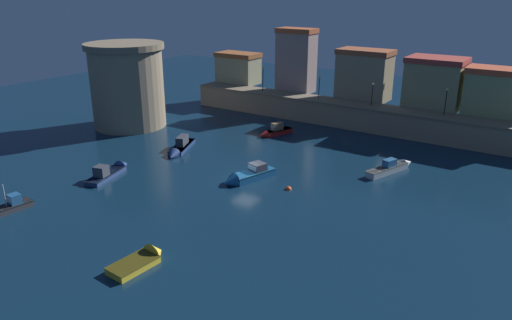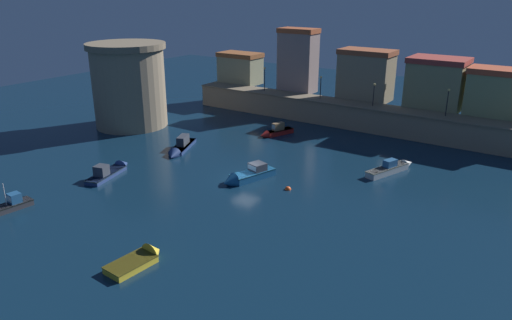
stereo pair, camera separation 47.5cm
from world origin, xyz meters
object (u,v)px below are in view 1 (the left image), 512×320
Objects in this scene: fortress_tower at (127,85)px; quay_lamp_2 at (372,90)px; quay_lamp_0 at (263,75)px; moored_boat_2 at (392,167)px; moored_boat_3 at (144,259)px; quay_lamp_1 at (319,83)px; moored_boat_5 at (2,209)px; moored_boat_6 at (247,176)px; moored_boat_0 at (179,148)px; moored_boat_1 at (274,132)px; quay_lamp_3 at (446,98)px; mooring_buoy_0 at (288,189)px; moored_boat_4 at (111,171)px.

fortress_tower reaches higher than quay_lamp_2.
quay_lamp_0 reaches higher than quay_lamp_2.
moored_boat_3 is (-8.68, -27.55, -0.17)m from moored_boat_2.
quay_lamp_2 is at bearing 0.00° from quay_lamp_1.
fortress_tower is at bearing 52.62° from moored_boat_3.
quay_lamp_2 is 16.64m from moored_boat_2.
moored_boat_6 is (13.40, 18.00, 0.11)m from moored_boat_5.
quay_lamp_2 is 0.63× the size of moored_boat_5.
quay_lamp_0 reaches higher than moored_boat_0.
quay_lamp_2 reaches higher than moored_boat_3.
fortress_tower is 2.35× the size of moored_boat_5.
moored_boat_6 is (5.95, -14.93, 0.02)m from moored_boat_1.
quay_lamp_3 is 50.29m from moored_boat_5.
moored_boat_0 is 11.33× the size of mooring_buoy_0.
quay_lamp_2 is at bearing 2.78° from moored_boat_3.
quay_lamp_1 is 10.90m from moored_boat_1.
quay_lamp_0 is at bearing 161.97° from moored_boat_0.
quay_lamp_3 is 21.84m from moored_boat_1.
quay_lamp_0 is 1.13× the size of quay_lamp_1.
moored_boat_4 is 11.51m from moored_boat_5.
moored_boat_0 is 1.01× the size of moored_boat_2.
quay_lamp_2 reaches higher than moored_boat_2.
mooring_buoy_0 is at bearing -52.30° from quay_lamp_0.
mooring_buoy_0 is (4.68, 0.35, -0.50)m from moored_boat_6.
moored_boat_3 is at bearing -80.23° from quay_lamp_1.
quay_lamp_1 is 0.46× the size of moored_boat_2.
quay_lamp_2 is 0.48× the size of moored_boat_6.
quay_lamp_3 is 26.13m from mooring_buoy_0.
moored_boat_6 is at bearing -60.30° from quay_lamp_0.
moored_boat_4 is at bearing 1.55° from moored_boat_1.
quay_lamp_0 is (11.22, 16.87, -0.03)m from fortress_tower.
quay_lamp_2 is 0.58× the size of moored_boat_1.
moored_boat_3 is at bearing -91.11° from quay_lamp_2.
moored_boat_4 is (12.40, -14.11, -5.41)m from fortress_tower.
mooring_buoy_0 is (18.08, 18.36, -0.39)m from moored_boat_5.
moored_boat_2 is 1.10× the size of moored_boat_6.
fortress_tower reaches higher than mooring_buoy_0.
quay_lamp_1 is 32.50m from moored_boat_4.
quay_lamp_3 is (9.49, -0.00, 0.22)m from quay_lamp_2.
moored_boat_5 is 7.77× the size of mooring_buoy_0.
moored_boat_4 is at bearing -105.12° from quay_lamp_1.
quay_lamp_3 reaches higher than moored_boat_0.
quay_lamp_1 is 23.31m from moored_boat_0.
moored_boat_2 is at bearing -60.24° from quay_lamp_2.
quay_lamp_1 is 0.72× the size of moored_boat_3.
quay_lamp_3 is 0.71× the size of moored_boat_5.
quay_lamp_3 reaches higher than moored_boat_4.
quay_lamp_1 is 0.66× the size of moored_boat_5.
quay_lamp_0 is 0.75× the size of moored_boat_5.
moored_boat_1 is 32.96m from moored_boat_3.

